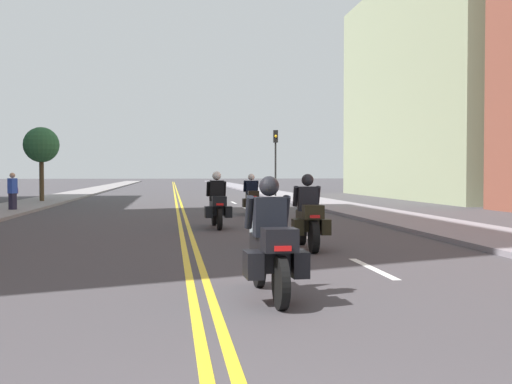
# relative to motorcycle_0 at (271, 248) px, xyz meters

# --- Properties ---
(ground_plane) EXTENTS (264.00, 264.00, 0.00)m
(ground_plane) POSITION_rel_motorcycle_0_xyz_m (-0.86, 42.35, -0.66)
(ground_plane) COLOR #413D42
(sidewalk_left) EXTENTS (2.82, 144.00, 0.12)m
(sidewalk_left) POSITION_rel_motorcycle_0_xyz_m (-8.22, 42.35, -0.60)
(sidewalk_left) COLOR gray
(sidewalk_left) RESTS_ON ground
(sidewalk_right) EXTENTS (2.82, 144.00, 0.12)m
(sidewalk_right) POSITION_rel_motorcycle_0_xyz_m (6.49, 42.35, -0.60)
(sidewalk_right) COLOR gray
(sidewalk_right) RESTS_ON ground
(centreline_yellow_inner) EXTENTS (0.12, 132.00, 0.01)m
(centreline_yellow_inner) POSITION_rel_motorcycle_0_xyz_m (-0.98, 42.35, -0.65)
(centreline_yellow_inner) COLOR yellow
(centreline_yellow_inner) RESTS_ON ground
(centreline_yellow_outer) EXTENTS (0.12, 132.00, 0.01)m
(centreline_yellow_outer) POSITION_rel_motorcycle_0_xyz_m (-0.74, 42.35, -0.65)
(centreline_yellow_outer) COLOR yellow
(centreline_yellow_outer) RESTS_ON ground
(lane_dashes_white) EXTENTS (0.14, 56.40, 0.01)m
(lane_dashes_white) POSITION_rel_motorcycle_0_xyz_m (2.11, 23.35, -0.65)
(lane_dashes_white) COLOR silver
(lane_dashes_white) RESTS_ON ground
(building_right_1) EXTENTS (9.62, 21.47, 14.13)m
(building_right_1) POSITION_rel_motorcycle_0_xyz_m (17.31, 31.01, 6.41)
(building_right_1) COLOR #99A37D
(building_right_1) RESTS_ON ground
(motorcycle_0) EXTENTS (0.78, 2.16, 1.57)m
(motorcycle_0) POSITION_rel_motorcycle_0_xyz_m (0.00, 0.00, 0.00)
(motorcycle_0) COLOR black
(motorcycle_0) RESTS_ON ground
(motorcycle_1) EXTENTS (0.78, 2.19, 1.59)m
(motorcycle_1) POSITION_rel_motorcycle_0_xyz_m (1.61, 5.12, -0.01)
(motorcycle_1) COLOR black
(motorcycle_1) RESTS_ON ground
(motorcycle_2) EXTENTS (0.77, 2.23, 1.66)m
(motorcycle_2) POSITION_rel_motorcycle_0_xyz_m (0.08, 10.54, 0.01)
(motorcycle_2) COLOR black
(motorcycle_2) RESTS_ON ground
(motorcycle_3) EXTENTS (0.76, 2.18, 1.59)m
(motorcycle_3) POSITION_rel_motorcycle_0_xyz_m (1.82, 16.26, -0.02)
(motorcycle_3) COLOR black
(motorcycle_3) RESTS_ON ground
(traffic_light_far) EXTENTS (0.28, 0.38, 4.39)m
(traffic_light_far) POSITION_rel_motorcycle_0_xyz_m (5.48, 32.77, 2.40)
(traffic_light_far) COLOR black
(traffic_light_far) RESTS_ON ground
(pedestrian_0) EXTENTS (0.35, 0.50, 1.63)m
(pedestrian_0) POSITION_rel_motorcycle_0_xyz_m (-7.67, 19.01, 0.18)
(pedestrian_0) COLOR #25223A
(pedestrian_0) RESTS_ON ground
(street_tree_0) EXTENTS (1.88, 1.88, 4.06)m
(street_tree_0) POSITION_rel_motorcycle_0_xyz_m (-8.12, 27.14, 2.43)
(street_tree_0) COLOR #483924
(street_tree_0) RESTS_ON ground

